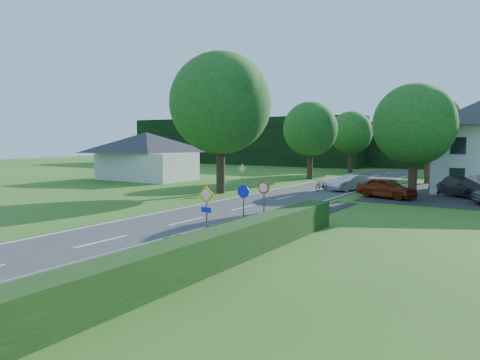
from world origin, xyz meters
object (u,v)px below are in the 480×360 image
Objects in this scene: streetlight at (414,140)px; motorcycle at (322,185)px; parked_car_silver_a at (464,184)px; parked_car_grey at (461,186)px; parasol at (478,186)px; moving_car at (351,183)px; parked_car_red at (387,188)px.

streetlight is 8.44m from motorcycle.
parked_car_silver_a is 0.88× the size of parked_car_grey.
parasol is at bearing 22.32° from streetlight.
parked_car_grey is at bearing 163.26° from parked_car_silver_a.
moving_car is 9.04m from parked_car_silver_a.
parked_car_grey is at bearing 20.67° from motorcycle.
parked_car_silver_a reaches higher than parked_car_red.
moving_car is 2.25× the size of motorcycle.
parked_car_grey is at bearing 172.16° from parasol.
parasol is at bearing -39.12° from parked_car_red.
moving_car is at bearing 90.34° from parked_car_silver_a.
parasol is at bearing -62.94° from parked_car_grey.
parked_car_silver_a is at bearing -19.40° from parked_car_red.
parked_car_grey reaches higher than moving_car.
streetlight is at bearing 156.46° from parked_car_grey.
motorcycle is at bearing 93.76° from parked_car_silver_a.
parasol is (1.27, -2.30, 0.12)m from parked_car_silver_a.
parked_car_grey is (10.71, 2.22, 0.29)m from motorcycle.
motorcycle is 0.92× the size of parasol.
parked_car_red is 2.27× the size of parasol.
parasol is (11.92, 2.05, 0.42)m from motorcycle.
moving_car reaches higher than motorcycle.
parked_car_red is 0.85× the size of parked_car_grey.
parked_car_silver_a is at bearing 118.96° from parasol.
streetlight reaches higher than parked_car_red.
parasol is (1.21, -0.17, 0.12)m from parked_car_grey.
parked_car_red is 7.08m from parasol.
streetlight is 6.37m from parked_car_silver_a.
parasol reaches higher than moving_car.
parked_car_red is at bearing -123.77° from streetlight.
parked_car_silver_a is at bearing 52.33° from streetlight.
parasol is (4.47, 1.83, -3.52)m from streetlight.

